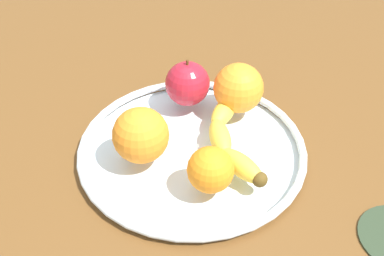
{
  "coord_description": "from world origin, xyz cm",
  "views": [
    {
      "loc": [
        46.49,
        -13.18,
        46.02
      ],
      "look_at": [
        0.0,
        0.0,
        4.8
      ],
      "focal_mm": 41.37,
      "sensor_mm": 36.0,
      "label": 1
    }
  ],
  "objects_px": {
    "orange_back_left": "(208,170)",
    "orange_back_right": "(141,135)",
    "orange_front_right": "(238,88)",
    "fruit_bowl": "(192,148)",
    "banana": "(229,138)",
    "apple": "(188,84)"
  },
  "relations": [
    {
      "from": "orange_front_right",
      "to": "orange_back_right",
      "type": "bearing_deg",
      "value": -67.93
    },
    {
      "from": "orange_back_left",
      "to": "orange_front_right",
      "type": "xyz_separation_m",
      "value": [
        -0.15,
        0.1,
        0.01
      ]
    },
    {
      "from": "fruit_bowl",
      "to": "orange_back_left",
      "type": "distance_m",
      "value": 0.1
    },
    {
      "from": "orange_back_left",
      "to": "orange_back_right",
      "type": "bearing_deg",
      "value": -138.38
    },
    {
      "from": "orange_back_left",
      "to": "orange_front_right",
      "type": "relative_size",
      "value": 0.78
    },
    {
      "from": "orange_front_right",
      "to": "apple",
      "type": "bearing_deg",
      "value": -118.09
    },
    {
      "from": "fruit_bowl",
      "to": "orange_back_right",
      "type": "xyz_separation_m",
      "value": [
        0.01,
        -0.08,
        0.05
      ]
    },
    {
      "from": "banana",
      "to": "apple",
      "type": "bearing_deg",
      "value": -158.6
    },
    {
      "from": "orange_back_right",
      "to": "orange_front_right",
      "type": "relative_size",
      "value": 1.0
    },
    {
      "from": "fruit_bowl",
      "to": "apple",
      "type": "distance_m",
      "value": 0.11
    },
    {
      "from": "orange_back_right",
      "to": "orange_back_left",
      "type": "height_order",
      "value": "orange_back_right"
    },
    {
      "from": "orange_back_left",
      "to": "orange_front_right",
      "type": "distance_m",
      "value": 0.18
    },
    {
      "from": "apple",
      "to": "orange_front_right",
      "type": "xyz_separation_m",
      "value": [
        0.04,
        0.07,
        0.0
      ]
    },
    {
      "from": "fruit_bowl",
      "to": "orange_front_right",
      "type": "bearing_deg",
      "value": 123.58
    },
    {
      "from": "banana",
      "to": "orange_back_right",
      "type": "bearing_deg",
      "value": -88.63
    },
    {
      "from": "orange_back_right",
      "to": "orange_back_left",
      "type": "xyz_separation_m",
      "value": [
        0.08,
        0.07,
        -0.01
      ]
    },
    {
      "from": "banana",
      "to": "orange_back_right",
      "type": "height_order",
      "value": "orange_back_right"
    },
    {
      "from": "orange_front_right",
      "to": "banana",
      "type": "bearing_deg",
      "value": -27.56
    },
    {
      "from": "banana",
      "to": "orange_front_right",
      "type": "bearing_deg",
      "value": 160.26
    },
    {
      "from": "fruit_bowl",
      "to": "orange_back_left",
      "type": "bearing_deg",
      "value": -1.98
    },
    {
      "from": "orange_back_right",
      "to": "orange_front_right",
      "type": "height_order",
      "value": "same"
    },
    {
      "from": "orange_back_left",
      "to": "fruit_bowl",
      "type": "bearing_deg",
      "value": 178.02
    }
  ]
}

